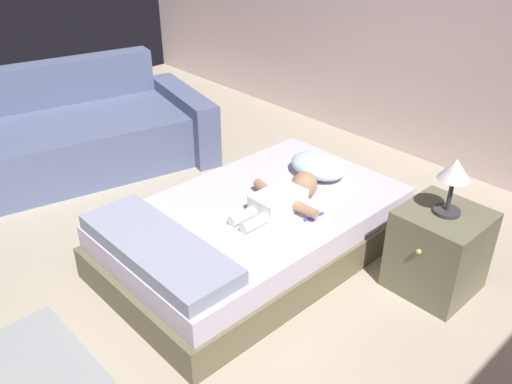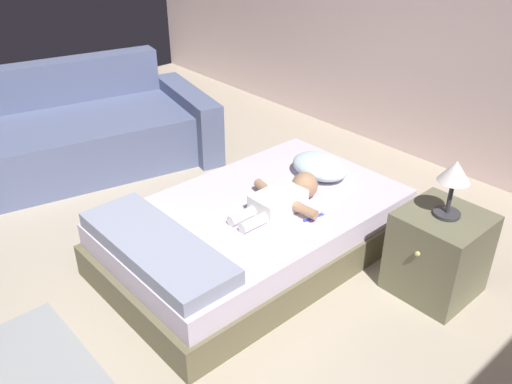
% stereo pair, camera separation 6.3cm
% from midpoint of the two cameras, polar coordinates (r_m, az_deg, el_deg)
% --- Properties ---
extents(ground_plane, '(8.00, 8.00, 0.00)m').
position_cam_midpoint_polar(ground_plane, '(2.92, -12.07, -15.50)').
color(ground_plane, '#B0A38D').
extents(wall_behind_bed, '(8.00, 0.12, 2.59)m').
position_cam_midpoint_polar(wall_behind_bed, '(4.39, 23.14, 17.80)').
color(wall_behind_bed, silver).
rests_on(wall_behind_bed, ground_plane).
extents(bed, '(1.13, 1.87, 0.35)m').
position_cam_midpoint_polar(bed, '(3.35, 0.54, -4.16)').
color(bed, brown).
rests_on(bed, ground_plane).
extents(pillow, '(0.41, 0.30, 0.14)m').
position_cam_midpoint_polar(pillow, '(3.59, 7.28, 2.72)').
color(pillow, silver).
rests_on(pillow, bed).
extents(baby, '(0.52, 0.64, 0.16)m').
position_cam_midpoint_polar(baby, '(3.22, 3.55, -0.62)').
color(baby, white).
rests_on(baby, bed).
extents(toothbrush, '(0.04, 0.16, 0.02)m').
position_cam_midpoint_polar(toothbrush, '(3.16, 6.86, -2.59)').
color(toothbrush, blue).
rests_on(toothbrush, bed).
extents(couch, '(1.48, 2.16, 0.78)m').
position_cam_midpoint_polar(couch, '(4.65, -17.56, 5.94)').
color(couch, slate).
rests_on(couch, ground_plane).
extents(nightstand, '(0.44, 0.47, 0.50)m').
position_cam_midpoint_polar(nightstand, '(3.21, 19.28, -6.12)').
color(nightstand, '#6A684D').
rests_on(nightstand, ground_plane).
extents(lamp, '(0.17, 0.17, 0.32)m').
position_cam_midpoint_polar(lamp, '(2.96, 20.84, 1.53)').
color(lamp, '#333338').
rests_on(lamp, nightstand).
extents(blanket, '(1.01, 0.36, 0.09)m').
position_cam_midpoint_polar(blanket, '(2.88, -9.93, -5.70)').
color(blanket, '#8E94AC').
rests_on(blanket, bed).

